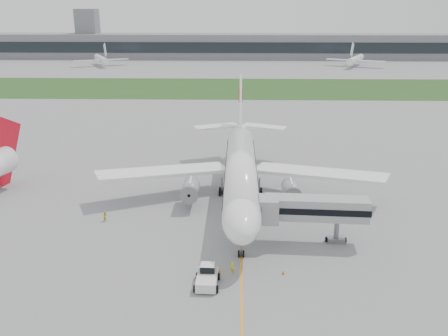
{
  "coord_description": "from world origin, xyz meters",
  "views": [
    {
      "loc": [
        -0.63,
        -72.63,
        31.21
      ],
      "look_at": [
        -2.68,
        2.0,
        6.47
      ],
      "focal_mm": 40.0,
      "sensor_mm": 36.0,
      "label": 1
    }
  ],
  "objects_px": {
    "airliner": "(241,167)",
    "jet_bridge": "(310,209)",
    "ground_crew_near": "(232,267)",
    "pushback_tug": "(207,277)"
  },
  "relations": [
    {
      "from": "jet_bridge",
      "to": "ground_crew_near",
      "type": "relative_size",
      "value": 9.6
    },
    {
      "from": "airliner",
      "to": "pushback_tug",
      "type": "relative_size",
      "value": 12.71
    },
    {
      "from": "jet_bridge",
      "to": "pushback_tug",
      "type": "bearing_deg",
      "value": -136.8
    },
    {
      "from": "pushback_tug",
      "to": "jet_bridge",
      "type": "bearing_deg",
      "value": 41.25
    },
    {
      "from": "airliner",
      "to": "ground_crew_near",
      "type": "relative_size",
      "value": 34.96
    },
    {
      "from": "pushback_tug",
      "to": "jet_bridge",
      "type": "xyz_separation_m",
      "value": [
        13.14,
        10.91,
        4.05
      ]
    },
    {
      "from": "airliner",
      "to": "jet_bridge",
      "type": "distance_m",
      "value": 18.15
    },
    {
      "from": "pushback_tug",
      "to": "jet_bridge",
      "type": "height_order",
      "value": "jet_bridge"
    },
    {
      "from": "jet_bridge",
      "to": "ground_crew_near",
      "type": "distance_m",
      "value": 13.86
    },
    {
      "from": "airliner",
      "to": "jet_bridge",
      "type": "relative_size",
      "value": 3.64
    }
  ]
}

